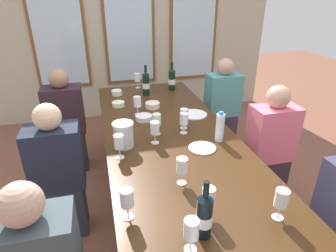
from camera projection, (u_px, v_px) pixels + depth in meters
The scene contains 30 objects.
ground_plane at pixel (171, 210), 2.58m from camera, with size 12.00×12.00×0.00m, color brown.
back_wall_with_windows at pixel (128, 16), 4.00m from camera, with size 4.23×0.10×2.90m.
dining_table at pixel (171, 144), 2.29m from camera, with size 1.03×2.80×0.74m.
white_plate_1 at pixel (202, 148), 2.11m from camera, with size 0.20×0.20×0.01m, color white.
white_plate_2 at pixel (194, 114), 2.67m from camera, with size 0.24×0.24×0.01m, color white.
metal_pitcher at pixel (123, 135), 2.10m from camera, with size 0.16×0.16×0.19m.
wine_bottle_0 at pixel (204, 216), 1.32m from camera, with size 0.08×0.08×0.31m.
wine_bottle_1 at pixel (172, 79), 3.26m from camera, with size 0.08×0.08×0.32m.
wine_bottle_2 at pixel (146, 84), 3.12m from camera, with size 0.08×0.08×0.33m.
tasting_bowl_0 at pixel (117, 93), 3.15m from camera, with size 0.11×0.11×0.05m, color white.
tasting_bowl_1 at pixel (144, 118), 2.56m from camera, with size 0.15×0.15×0.04m, color white.
tasting_bowl_2 at pixel (118, 104), 2.85m from camera, with size 0.12×0.12×0.05m, color white.
tasting_bowl_3 at pixel (153, 105), 2.82m from camera, with size 0.14×0.14×0.05m, color white.
water_bottle at pixel (220, 127), 2.17m from camera, with size 0.06×0.06×0.24m.
wine_glass_0 at pixel (137, 78), 3.34m from camera, with size 0.07×0.07×0.17m.
wine_glass_1 at pixel (184, 115), 2.36m from camera, with size 0.07×0.07×0.17m.
wine_glass_2 at pixel (281, 199), 1.42m from camera, with size 0.07×0.07×0.17m.
wine_glass_3 at pixel (157, 120), 2.27m from camera, with size 0.07×0.07×0.17m.
wine_glass_4 at pixel (184, 119), 2.28m from camera, with size 0.07×0.07×0.17m.
wine_glass_5 at pixel (119, 142), 1.94m from camera, with size 0.07×0.07×0.17m.
wine_glass_6 at pixel (191, 230), 1.24m from camera, with size 0.07×0.07×0.17m.
wine_glass_7 at pixel (137, 103), 2.63m from camera, with size 0.07×0.07×0.17m.
wine_glass_8 at pixel (155, 129), 2.14m from camera, with size 0.07×0.07×0.17m.
wine_glass_9 at pixel (209, 197), 1.44m from camera, with size 0.07×0.07×0.17m.
wine_glass_10 at pixel (182, 167), 1.69m from camera, with size 0.07×0.07×0.17m.
wine_glass_11 at pixel (127, 199), 1.43m from camera, with size 0.07×0.07×0.17m.
seated_person_2 at pixel (59, 176), 2.16m from camera, with size 0.38×0.24×1.11m.
seated_person_3 at pixel (269, 150), 2.52m from camera, with size 0.38×0.24×1.11m.
seated_person_4 at pixel (66, 124), 2.98m from camera, with size 0.38×0.24×1.11m.
seated_person_5 at pixel (222, 108), 3.39m from camera, with size 0.38×0.24×1.11m.
Camera 1 is at (-0.52, -1.93, 1.81)m, focal length 30.75 mm.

